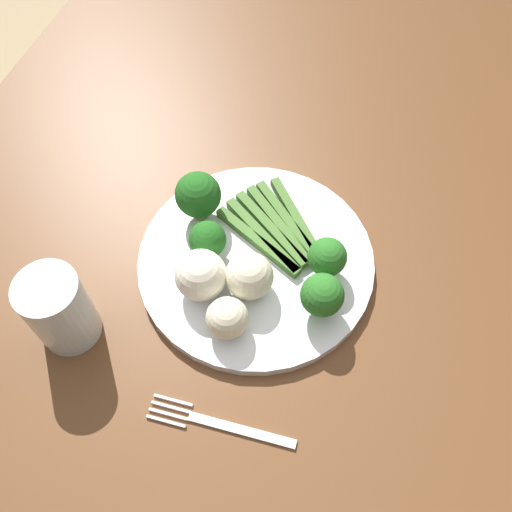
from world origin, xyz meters
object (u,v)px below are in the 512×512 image
at_px(broccoli_outer_edge, 208,240).
at_px(cauliflower_edge, 227,318).
at_px(broccoli_back, 327,257).
at_px(cauliflower_front_left, 247,275).
at_px(dining_table, 266,281).
at_px(cauliflower_front, 201,275).
at_px(asparagus_bundle, 275,228).
at_px(fork, 219,424).
at_px(plate, 256,261).
at_px(water_glass, 59,310).
at_px(broccoli_left, 322,296).
at_px(broccoli_near_center, 198,195).

bearing_deg(broccoli_outer_edge, cauliflower_edge, -147.35).
bearing_deg(broccoli_back, cauliflower_front_left, 121.00).
xyz_separation_m(dining_table, cauliflower_front, (-0.09, 0.05, 0.14)).
bearing_deg(broccoli_back, cauliflower_edge, 140.76).
xyz_separation_m(asparagus_bundle, fork, (-0.25, -0.01, -0.02)).
xyz_separation_m(broccoli_back, cauliflower_front_left, (-0.05, 0.08, -0.00)).
xyz_separation_m(plate, cauliflower_front, (-0.06, 0.05, 0.04)).
height_order(plate, broccoli_outer_edge, broccoli_outer_edge).
height_order(cauliflower_edge, water_glass, water_glass).
bearing_deg(broccoli_back, fork, 163.93).
bearing_deg(plate, broccoli_left, -115.48).
distance_m(broccoli_left, cauliflower_edge, 0.11).
relative_size(cauliflower_front, water_glass, 0.59).
bearing_deg(cauliflower_edge, dining_table, -3.24).
bearing_deg(broccoli_outer_edge, cauliflower_front_left, -116.82).
bearing_deg(plate, dining_table, -10.71).
bearing_deg(cauliflower_front_left, fork, -172.16).
height_order(broccoli_left, broccoli_outer_edge, broccoli_left).
distance_m(asparagus_bundle, fork, 0.25).
height_order(broccoli_left, broccoli_back, broccoli_left).
bearing_deg(cauliflower_edge, broccoli_back, -39.24).
distance_m(asparagus_bundle, cauliflower_edge, 0.15).
relative_size(plate, broccoli_near_center, 4.13).
bearing_deg(plate, broccoli_back, -84.81).
relative_size(asparagus_bundle, cauliflower_front_left, 2.63).
bearing_deg(cauliflower_edge, asparagus_bundle, -4.84).
height_order(broccoli_back, cauliflower_front_left, same).
distance_m(cauliflower_front, fork, 0.17).
bearing_deg(broccoli_near_center, broccoli_outer_edge, -148.91).
relative_size(asparagus_bundle, broccoli_left, 2.44).
bearing_deg(asparagus_bundle, water_glass, 84.10).
relative_size(dining_table, broccoli_back, 25.71).
distance_m(asparagus_bundle, broccoli_left, 0.13).
xyz_separation_m(broccoli_left, cauliflower_edge, (-0.06, 0.10, -0.01)).
bearing_deg(cauliflower_front, fork, -153.20).
bearing_deg(fork, cauliflower_front, -66.46).
bearing_deg(cauliflower_front_left, broccoli_near_center, 47.82).
xyz_separation_m(dining_table, water_glass, (-0.18, 0.19, 0.15)).
bearing_deg(water_glass, broccoli_outer_edge, -40.90).
bearing_deg(broccoli_outer_edge, plate, -78.30).
height_order(asparagus_bundle, cauliflower_front_left, cauliflower_front_left).
bearing_deg(dining_table, broccoli_outer_edge, 123.57).
relative_size(broccoli_back, broccoli_near_center, 0.81).
bearing_deg(fork, cauliflower_front_left, -85.42).
relative_size(asparagus_bundle, broccoli_near_center, 2.11).
relative_size(broccoli_outer_edge, cauliflower_front, 0.91).
distance_m(asparagus_bundle, cauliflower_front_left, 0.09).
bearing_deg(fork, plate, -86.34).
height_order(cauliflower_edge, cauliflower_front_left, cauliflower_front_left).
height_order(asparagus_bundle, cauliflower_edge, cauliflower_edge).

